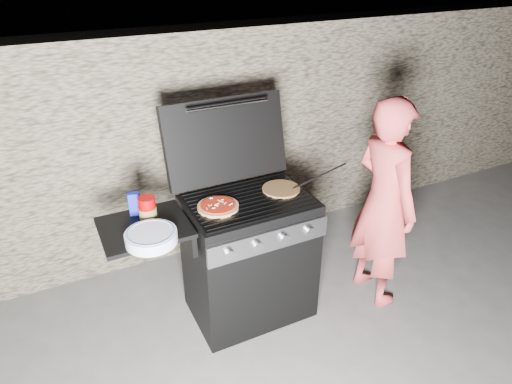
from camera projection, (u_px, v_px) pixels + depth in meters
name	position (u px, v px, depth m)	size (l,w,h in m)	color
ground	(250.00, 308.00, 3.32)	(50.00, 50.00, 0.00)	#4D4D4D
stone_wall	(194.00, 144.00, 3.72)	(8.00, 0.35, 1.80)	gray
gas_grill	(215.00, 267.00, 3.00)	(1.34, 0.79, 0.91)	black
pizza_topped	(218.00, 206.00, 2.78)	(0.25, 0.25, 0.03)	tan
pizza_plain	(281.00, 189.00, 2.99)	(0.25, 0.25, 0.01)	tan
sauce_jar	(147.00, 209.00, 2.64)	(0.10, 0.10, 0.15)	#A30002
blue_carton	(135.00, 204.00, 2.70)	(0.07, 0.04, 0.15)	#131FAB
plate_stack	(151.00, 237.00, 2.47)	(0.28, 0.28, 0.07)	silver
person	(384.00, 204.00, 3.13)	(0.56, 0.36, 1.52)	#DD4749
tongs	(318.00, 176.00, 3.06)	(0.01, 0.01, 0.47)	black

